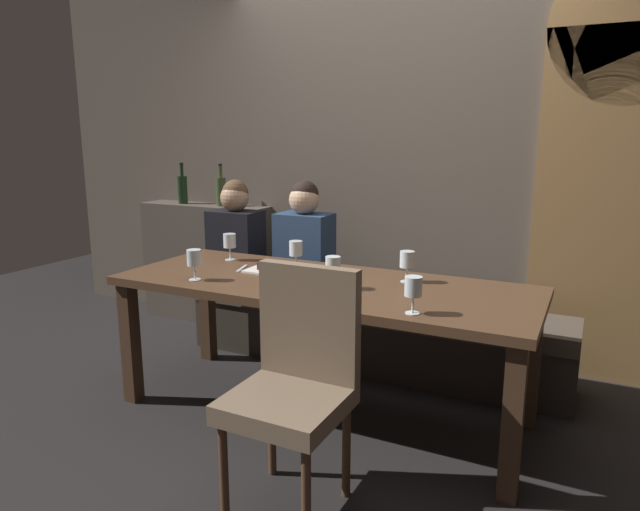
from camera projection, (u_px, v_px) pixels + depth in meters
name	position (u px, v px, depth m)	size (l,w,h in m)	color
ground	(322.00, 411.00, 3.11)	(9.00, 9.00, 0.00)	black
back_wall_tiled	(400.00, 134.00, 3.87)	(6.00, 0.12, 3.00)	brown
arched_door	(620.00, 157.00, 3.25)	(0.90, 0.05, 2.55)	olive
back_counter	(207.00, 263.00, 4.60)	(1.10, 0.28, 0.95)	#494138
dining_table	(322.00, 298.00, 2.98)	(2.20, 0.84, 0.74)	#412B1C
banquette_bench	(369.00, 333.00, 3.68)	(2.50, 0.44, 0.45)	#312A23
chair_near_side	(296.00, 373.00, 2.26)	(0.45, 0.45, 0.98)	#4C3321
diner_redhead	(236.00, 235.00, 4.01)	(0.36, 0.24, 0.74)	black
diner_bearded	(304.00, 240.00, 3.77)	(0.36, 0.24, 0.75)	navy
wine_bottle_dark_red	(183.00, 189.00, 4.54)	(0.08, 0.08, 0.33)	black
wine_bottle_pale_label	(221.00, 190.00, 4.39)	(0.08, 0.08, 0.33)	#384728
wine_glass_center_front	(407.00, 260.00, 2.93)	(0.08, 0.08, 0.16)	silver
wine_glass_end_right	(413.00, 287.00, 2.41)	(0.08, 0.08, 0.16)	silver
wine_glass_end_left	(333.00, 266.00, 2.80)	(0.08, 0.08, 0.16)	silver
wine_glass_far_right	(194.00, 259.00, 2.97)	(0.08, 0.08, 0.16)	silver
wine_glass_center_back	(296.00, 250.00, 3.21)	(0.08, 0.08, 0.16)	silver
wine_glass_far_left	(230.00, 242.00, 3.45)	(0.08, 0.08, 0.16)	silver
espresso_cup	(285.00, 284.00, 2.81)	(0.12, 0.12, 0.06)	white
dessert_plate	(265.00, 268.00, 3.19)	(0.19, 0.19, 0.05)	white
fork_on_table	(242.00, 268.00, 3.24)	(0.02, 0.17, 0.01)	silver
folded_napkin	(342.00, 280.00, 2.97)	(0.11, 0.10, 0.01)	silver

